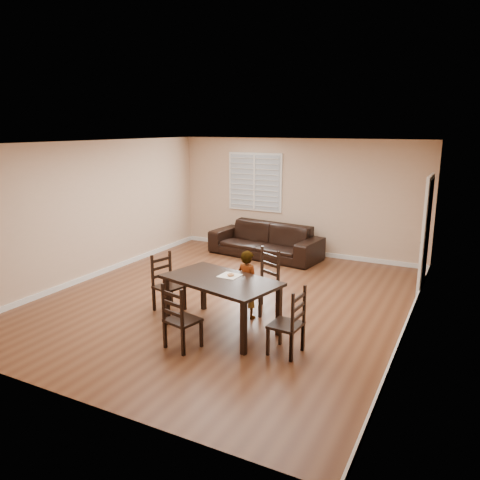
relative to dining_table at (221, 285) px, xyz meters
name	(u,v)px	position (x,y,z in m)	size (l,w,h in m)	color
ground	(227,299)	(-0.53, 1.13, -0.70)	(7.00, 7.00, 0.00)	brown
room	(233,196)	(-0.49, 1.31, 1.10)	(6.04, 7.04, 2.72)	#CFAB8C
dining_table	(221,285)	(0.00, 0.00, 0.00)	(1.86, 1.31, 0.79)	black
chair_near	(267,282)	(0.27, 1.04, -0.24)	(0.60, 0.59, 1.03)	black
chair_far	(177,321)	(-0.20, -0.86, -0.28)	(0.49, 0.47, 0.93)	black
chair_left	(165,284)	(-1.24, 0.30, -0.28)	(0.49, 0.51, 0.94)	black
chair_right	(294,325)	(1.24, -0.28, -0.28)	(0.42, 0.45, 0.93)	black
child	(248,284)	(0.14, 0.60, -0.16)	(0.40, 0.26, 1.10)	gray
napkin	(230,276)	(0.04, 0.18, 0.09)	(0.30, 0.30, 0.00)	beige
donut	(231,275)	(0.06, 0.18, 0.11)	(0.11, 0.11, 0.04)	#C67D47
sofa	(265,241)	(-1.07, 4.00, -0.32)	(2.60, 1.02, 0.76)	black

